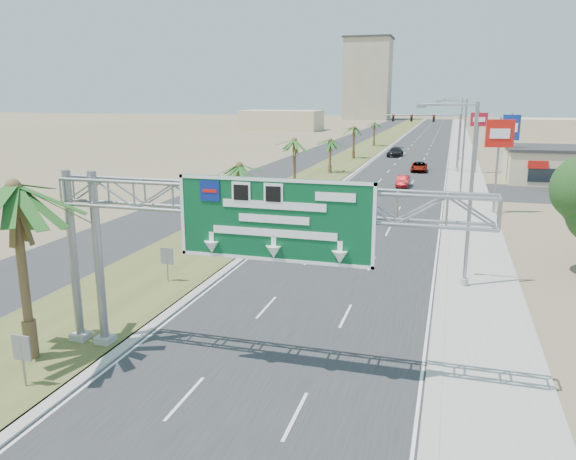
{
  "coord_description": "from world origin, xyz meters",
  "views": [
    {
      "loc": [
        6.39,
        -8.95,
        10.27
      ],
      "look_at": [
        -0.71,
        15.44,
        4.2
      ],
      "focal_mm": 35.0,
      "sensor_mm": 36.0,
      "label": 1
    }
  ],
  "objects_px": {
    "pole_sign_red_far": "(479,124)",
    "car_left_lane": "(343,208)",
    "pole_sign_blue": "(511,131)",
    "sign_gantry": "(237,214)",
    "signal_mast": "(444,137)",
    "car_mid_lane": "(403,181)",
    "palm_near": "(13,188)",
    "pole_sign_red_near": "(499,139)",
    "car_right_lane": "(419,167)",
    "car_far": "(395,152)"
  },
  "relations": [
    {
      "from": "car_far",
      "to": "pole_sign_red_far",
      "type": "bearing_deg",
      "value": -49.75
    },
    {
      "from": "pole_sign_blue",
      "to": "sign_gantry",
      "type": "bearing_deg",
      "value": -104.67
    },
    {
      "from": "car_left_lane",
      "to": "car_right_lane",
      "type": "relative_size",
      "value": 0.87
    },
    {
      "from": "sign_gantry",
      "to": "palm_near",
      "type": "height_order",
      "value": "palm_near"
    },
    {
      "from": "car_left_lane",
      "to": "car_far",
      "type": "xyz_separation_m",
      "value": [
        -0.55,
        51.49,
        0.06
      ]
    },
    {
      "from": "palm_near",
      "to": "car_far",
      "type": "xyz_separation_m",
      "value": [
        6.08,
        82.51,
        -6.17
      ]
    },
    {
      "from": "car_left_lane",
      "to": "car_far",
      "type": "bearing_deg",
      "value": 92.0
    },
    {
      "from": "sign_gantry",
      "to": "pole_sign_blue",
      "type": "bearing_deg",
      "value": 75.33
    },
    {
      "from": "palm_near",
      "to": "pole_sign_red_far",
      "type": "distance_m",
      "value": 66.24
    },
    {
      "from": "signal_mast",
      "to": "car_left_lane",
      "type": "relative_size",
      "value": 2.5
    },
    {
      "from": "car_mid_lane",
      "to": "pole_sign_blue",
      "type": "relative_size",
      "value": 0.47
    },
    {
      "from": "signal_mast",
      "to": "pole_sign_blue",
      "type": "relative_size",
      "value": 1.23
    },
    {
      "from": "palm_near",
      "to": "car_far",
      "type": "bearing_deg",
      "value": 85.78
    },
    {
      "from": "sign_gantry",
      "to": "pole_sign_red_near",
      "type": "distance_m",
      "value": 35.52
    },
    {
      "from": "car_mid_lane",
      "to": "pole_sign_red_near",
      "type": "relative_size",
      "value": 0.46
    },
    {
      "from": "signal_mast",
      "to": "pole_sign_red_near",
      "type": "height_order",
      "value": "pole_sign_red_near"
    },
    {
      "from": "car_left_lane",
      "to": "pole_sign_red_far",
      "type": "bearing_deg",
      "value": 70.88
    },
    {
      "from": "car_right_lane",
      "to": "car_far",
      "type": "xyz_separation_m",
      "value": [
        -5.24,
        19.42,
        0.1
      ]
    },
    {
      "from": "sign_gantry",
      "to": "pole_sign_red_far",
      "type": "distance_m",
      "value": 62.51
    },
    {
      "from": "sign_gantry",
      "to": "signal_mast",
      "type": "distance_m",
      "value": 62.37
    },
    {
      "from": "pole_sign_blue",
      "to": "pole_sign_red_far",
      "type": "relative_size",
      "value": 1.0
    },
    {
      "from": "palm_near",
      "to": "pole_sign_blue",
      "type": "bearing_deg",
      "value": 68.25
    },
    {
      "from": "car_left_lane",
      "to": "pole_sign_red_near",
      "type": "bearing_deg",
      "value": 20.92
    },
    {
      "from": "car_right_lane",
      "to": "car_far",
      "type": "bearing_deg",
      "value": 103.16
    },
    {
      "from": "car_right_lane",
      "to": "signal_mast",
      "type": "bearing_deg",
      "value": 14.24
    },
    {
      "from": "signal_mast",
      "to": "pole_sign_blue",
      "type": "height_order",
      "value": "pole_sign_blue"
    },
    {
      "from": "car_mid_lane",
      "to": "palm_near",
      "type": "bearing_deg",
      "value": -101.5
    },
    {
      "from": "palm_near",
      "to": "signal_mast",
      "type": "distance_m",
      "value": 65.6
    },
    {
      "from": "car_left_lane",
      "to": "car_far",
      "type": "relative_size",
      "value": 0.78
    },
    {
      "from": "pole_sign_blue",
      "to": "car_mid_lane",
      "type": "bearing_deg",
      "value": -149.98
    },
    {
      "from": "pole_sign_red_far",
      "to": "car_left_lane",
      "type": "bearing_deg",
      "value": -110.5
    },
    {
      "from": "sign_gantry",
      "to": "car_right_lane",
      "type": "relative_size",
      "value": 3.53
    },
    {
      "from": "signal_mast",
      "to": "car_mid_lane",
      "type": "relative_size",
      "value": 2.63
    },
    {
      "from": "signal_mast",
      "to": "car_mid_lane",
      "type": "xyz_separation_m",
      "value": [
        -4.02,
        -15.16,
        -4.21
      ]
    },
    {
      "from": "palm_near",
      "to": "car_right_lane",
      "type": "distance_m",
      "value": 64.4
    },
    {
      "from": "sign_gantry",
      "to": "pole_sign_red_near",
      "type": "bearing_deg",
      "value": 71.36
    },
    {
      "from": "car_mid_lane",
      "to": "car_right_lane",
      "type": "bearing_deg",
      "value": 86.62
    },
    {
      "from": "palm_near",
      "to": "car_right_lane",
      "type": "xyz_separation_m",
      "value": [
        11.32,
        63.09,
        -6.27
      ]
    },
    {
      "from": "signal_mast",
      "to": "car_left_lane",
      "type": "height_order",
      "value": "signal_mast"
    },
    {
      "from": "pole_sign_red_near",
      "to": "car_left_lane",
      "type": "bearing_deg",
      "value": -160.46
    },
    {
      "from": "sign_gantry",
      "to": "pole_sign_blue",
      "type": "xyz_separation_m",
      "value": [
        14.06,
        53.73,
        0.2
      ]
    },
    {
      "from": "pole_sign_red_near",
      "to": "pole_sign_red_far",
      "type": "relative_size",
      "value": 1.02
    },
    {
      "from": "car_right_lane",
      "to": "palm_near",
      "type": "bearing_deg",
      "value": -102.1
    },
    {
      "from": "car_left_lane",
      "to": "pole_sign_red_near",
      "type": "height_order",
      "value": "pole_sign_red_near"
    },
    {
      "from": "palm_near",
      "to": "pole_sign_blue",
      "type": "xyz_separation_m",
      "value": [
        22.2,
        55.66,
        -0.67
      ]
    },
    {
      "from": "car_mid_lane",
      "to": "pole_sign_red_near",
      "type": "distance_m",
      "value": 17.17
    },
    {
      "from": "car_mid_lane",
      "to": "car_far",
      "type": "distance_m",
      "value": 33.97
    },
    {
      "from": "car_right_lane",
      "to": "car_left_lane",
      "type": "bearing_deg",
      "value": -100.23
    },
    {
      "from": "palm_near",
      "to": "pole_sign_blue",
      "type": "height_order",
      "value": "palm_near"
    },
    {
      "from": "signal_mast",
      "to": "car_right_lane",
      "type": "xyz_separation_m",
      "value": [
        -3.05,
        -0.89,
        -4.19
      ]
    }
  ]
}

